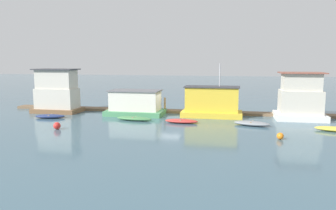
# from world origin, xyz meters

# --- Properties ---
(ground_plane) EXTENTS (200.00, 200.00, 0.00)m
(ground_plane) POSITION_xyz_m (0.00, 0.00, 0.00)
(ground_plane) COLOR #426070
(dock_walkway) EXTENTS (42.40, 1.69, 0.30)m
(dock_walkway) POSITION_xyz_m (0.00, 2.50, 0.15)
(dock_walkway) COLOR brown
(dock_walkway) RESTS_ON ground_plane
(houseboat_brown) EXTENTS (5.67, 3.43, 5.39)m
(houseboat_brown) POSITION_xyz_m (-14.24, -0.09, 2.47)
(houseboat_brown) COLOR brown
(houseboat_brown) RESTS_ON ground_plane
(houseboat_green) EXTENTS (6.73, 4.08, 2.95)m
(houseboat_green) POSITION_xyz_m (-4.11, -0.11, 1.35)
(houseboat_green) COLOR #4C9360
(houseboat_green) RESTS_ON ground_plane
(houseboat_yellow) EXTENTS (6.85, 3.40, 6.07)m
(houseboat_yellow) POSITION_xyz_m (4.84, 0.42, 1.62)
(houseboat_yellow) COLOR gold
(houseboat_yellow) RESTS_ON ground_plane
(houseboat_white) EXTENTS (5.27, 4.14, 5.14)m
(houseboat_white) POSITION_xyz_m (14.42, 0.60, 2.28)
(houseboat_white) COLOR white
(houseboat_white) RESTS_ON ground_plane
(dinghy_navy) EXTENTS (3.49, 1.91, 0.42)m
(dinghy_navy) POSITION_xyz_m (-12.87, -4.14, 0.21)
(dinghy_navy) COLOR navy
(dinghy_navy) RESTS_ON ground_plane
(dinghy_green) EXTENTS (4.10, 1.57, 0.43)m
(dinghy_green) POSITION_xyz_m (-3.16, -3.75, 0.22)
(dinghy_green) COLOR #47844C
(dinghy_green) RESTS_ON ground_plane
(dinghy_red) EXTENTS (3.52, 1.59, 0.39)m
(dinghy_red) POSITION_xyz_m (2.04, -4.07, 0.20)
(dinghy_red) COLOR red
(dinghy_red) RESTS_ON ground_plane
(dinghy_grey) EXTENTS (3.74, 2.14, 0.46)m
(dinghy_grey) POSITION_xyz_m (9.10, -4.16, 0.23)
(dinghy_grey) COLOR gray
(dinghy_grey) RESTS_ON ground_plane
(dinghy_yellow) EXTENTS (3.84, 2.05, 0.43)m
(dinghy_yellow) POSITION_xyz_m (16.51, -5.39, 0.21)
(dinghy_yellow) COLOR yellow
(dinghy_yellow) RESTS_ON ground_plane
(mooring_post_centre) EXTENTS (0.24, 0.24, 1.96)m
(mooring_post_centre) POSITION_xyz_m (-0.87, 1.40, 0.98)
(mooring_post_centre) COLOR #846B4C
(mooring_post_centre) RESTS_ON ground_plane
(mooring_post_near_right) EXTENTS (0.32, 0.32, 1.80)m
(mooring_post_near_right) POSITION_xyz_m (15.68, 1.40, 0.90)
(mooring_post_near_right) COLOR brown
(mooring_post_near_right) RESTS_ON ground_plane
(buoy_red) EXTENTS (0.67, 0.67, 0.67)m
(buoy_red) POSITION_xyz_m (-8.93, -9.50, 0.34)
(buoy_red) COLOR red
(buoy_red) RESTS_ON ground_plane
(buoy_orange) EXTENTS (0.56, 0.56, 0.56)m
(buoy_orange) POSITION_xyz_m (11.08, -9.54, 0.28)
(buoy_orange) COLOR orange
(buoy_orange) RESTS_ON ground_plane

